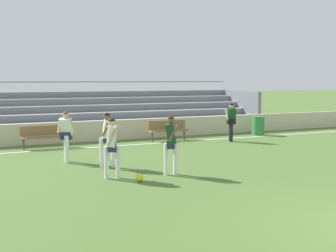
{
  "coord_description": "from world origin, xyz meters",
  "views": [
    {
      "loc": [
        -6.67,
        -4.74,
        2.73
      ],
      "look_at": [
        -1.39,
        7.54,
        1.2
      ],
      "focal_mm": 43.51,
      "sensor_mm": 36.0,
      "label": 1
    }
  ],
  "objects_px": {
    "bleacher_stand": "(83,112)",
    "trash_bin": "(258,126)",
    "bench_far_left": "(168,128)",
    "bench_near_bin": "(44,135)",
    "player_white_challenging": "(107,135)",
    "soccer_ball": "(139,178)",
    "player_dark_deep_cover": "(231,119)",
    "player_white_wide_right": "(112,142)",
    "player_dark_pressing_high": "(171,140)",
    "player_white_on_ball": "(66,132)"
  },
  "relations": [
    {
      "from": "bleacher_stand",
      "to": "trash_bin",
      "type": "height_order",
      "value": "bleacher_stand"
    },
    {
      "from": "player_white_on_ball",
      "to": "player_dark_deep_cover",
      "type": "bearing_deg",
      "value": 13.68
    },
    {
      "from": "bleacher_stand",
      "to": "bench_far_left",
      "type": "height_order",
      "value": "bleacher_stand"
    },
    {
      "from": "player_dark_pressing_high",
      "to": "bleacher_stand",
      "type": "bearing_deg",
      "value": 92.38
    },
    {
      "from": "trash_bin",
      "to": "soccer_ball",
      "type": "xyz_separation_m",
      "value": [
        -8.49,
        -6.49,
        -0.35
      ]
    },
    {
      "from": "player_dark_pressing_high",
      "to": "player_white_challenging",
      "type": "distance_m",
      "value": 2.19
    },
    {
      "from": "bench_far_left",
      "to": "trash_bin",
      "type": "height_order",
      "value": "trash_bin"
    },
    {
      "from": "player_white_wide_right",
      "to": "bleacher_stand",
      "type": "bearing_deg",
      "value": 82.95
    },
    {
      "from": "trash_bin",
      "to": "player_white_challenging",
      "type": "relative_size",
      "value": 0.54
    },
    {
      "from": "player_dark_deep_cover",
      "to": "soccer_ball",
      "type": "relative_size",
      "value": 7.69
    },
    {
      "from": "bench_far_left",
      "to": "player_dark_pressing_high",
      "type": "bearing_deg",
      "value": -112.51
    },
    {
      "from": "player_white_wide_right",
      "to": "soccer_ball",
      "type": "height_order",
      "value": "player_white_wide_right"
    },
    {
      "from": "bleacher_stand",
      "to": "trash_bin",
      "type": "relative_size",
      "value": 20.64
    },
    {
      "from": "bleacher_stand",
      "to": "player_dark_deep_cover",
      "type": "distance_m",
      "value": 7.7
    },
    {
      "from": "bench_far_left",
      "to": "bench_near_bin",
      "type": "xyz_separation_m",
      "value": [
        -5.38,
        0.0,
        0.0
      ]
    },
    {
      "from": "player_white_challenging",
      "to": "soccer_ball",
      "type": "height_order",
      "value": "player_white_challenging"
    },
    {
      "from": "bench_far_left",
      "to": "player_white_challenging",
      "type": "distance_m",
      "value": 6.03
    },
    {
      "from": "player_white_wide_right",
      "to": "player_white_challenging",
      "type": "bearing_deg",
      "value": 80.28
    },
    {
      "from": "bleacher_stand",
      "to": "player_white_challenging",
      "type": "distance_m",
      "value": 8.64
    },
    {
      "from": "bench_far_left",
      "to": "player_white_on_ball",
      "type": "height_order",
      "value": "player_white_on_ball"
    },
    {
      "from": "soccer_ball",
      "to": "player_white_wide_right",
      "type": "bearing_deg",
      "value": 132.71
    },
    {
      "from": "bench_near_bin",
      "to": "player_dark_deep_cover",
      "type": "distance_m",
      "value": 7.98
    },
    {
      "from": "player_white_on_ball",
      "to": "player_dark_pressing_high",
      "type": "bearing_deg",
      "value": -50.48
    },
    {
      "from": "bench_near_bin",
      "to": "bleacher_stand",
      "type": "bearing_deg",
      "value": 59.51
    },
    {
      "from": "player_white_wide_right",
      "to": "player_white_on_ball",
      "type": "height_order",
      "value": "player_white_on_ball"
    },
    {
      "from": "bleacher_stand",
      "to": "player_white_on_ball",
      "type": "distance_m",
      "value": 7.55
    },
    {
      "from": "bench_near_bin",
      "to": "player_white_challenging",
      "type": "bearing_deg",
      "value": -72.68
    },
    {
      "from": "bench_far_left",
      "to": "player_dark_deep_cover",
      "type": "bearing_deg",
      "value": -29.13
    },
    {
      "from": "trash_bin",
      "to": "player_white_wide_right",
      "type": "bearing_deg",
      "value": -147.11
    },
    {
      "from": "trash_bin",
      "to": "player_white_challenging",
      "type": "xyz_separation_m",
      "value": [
        -8.82,
        -4.43,
        0.57
      ]
    },
    {
      "from": "bleacher_stand",
      "to": "bench_far_left",
      "type": "relative_size",
      "value": 10.59
    },
    {
      "from": "bench_far_left",
      "to": "soccer_ball",
      "type": "distance_m",
      "value": 7.52
    },
    {
      "from": "player_white_challenging",
      "to": "player_white_on_ball",
      "type": "bearing_deg",
      "value": 128.42
    },
    {
      "from": "player_white_wide_right",
      "to": "player_white_challenging",
      "type": "distance_m",
      "value": 1.46
    },
    {
      "from": "bleacher_stand",
      "to": "player_dark_pressing_high",
      "type": "bearing_deg",
      "value": -87.62
    },
    {
      "from": "trash_bin",
      "to": "player_dark_deep_cover",
      "type": "bearing_deg",
      "value": -151.55
    },
    {
      "from": "bench_near_bin",
      "to": "player_dark_deep_cover",
      "type": "relative_size",
      "value": 1.06
    },
    {
      "from": "player_dark_pressing_high",
      "to": "soccer_ball",
      "type": "xyz_separation_m",
      "value": [
        -1.09,
        -0.39,
        -0.91
      ]
    },
    {
      "from": "trash_bin",
      "to": "player_white_wide_right",
      "type": "height_order",
      "value": "player_white_wide_right"
    },
    {
      "from": "player_white_wide_right",
      "to": "player_white_challenging",
      "type": "height_order",
      "value": "player_white_challenging"
    },
    {
      "from": "player_white_on_ball",
      "to": "player_white_challenging",
      "type": "bearing_deg",
      "value": -51.58
    },
    {
      "from": "player_white_on_ball",
      "to": "player_dark_deep_cover",
      "type": "xyz_separation_m",
      "value": [
        7.48,
        1.82,
        -0.0
      ]
    },
    {
      "from": "bench_near_bin",
      "to": "player_white_wide_right",
      "type": "height_order",
      "value": "player_white_wide_right"
    },
    {
      "from": "player_white_wide_right",
      "to": "player_white_on_ball",
      "type": "bearing_deg",
      "value": 106.16
    },
    {
      "from": "bench_near_bin",
      "to": "soccer_ball",
      "type": "xyz_separation_m",
      "value": [
        1.73,
        -6.57,
        -0.44
      ]
    },
    {
      "from": "player_dark_pressing_high",
      "to": "player_white_challenging",
      "type": "xyz_separation_m",
      "value": [
        -1.42,
        1.67,
        0.01
      ]
    },
    {
      "from": "bleacher_stand",
      "to": "player_dark_deep_cover",
      "type": "relative_size",
      "value": 11.27
    },
    {
      "from": "player_white_on_ball",
      "to": "soccer_ball",
      "type": "xyz_separation_m",
      "value": [
        1.37,
        -3.37,
        -0.9
      ]
    },
    {
      "from": "player_dark_pressing_high",
      "to": "player_white_on_ball",
      "type": "height_order",
      "value": "player_dark_pressing_high"
    },
    {
      "from": "bench_far_left",
      "to": "soccer_ball",
      "type": "relative_size",
      "value": 8.18
    }
  ]
}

